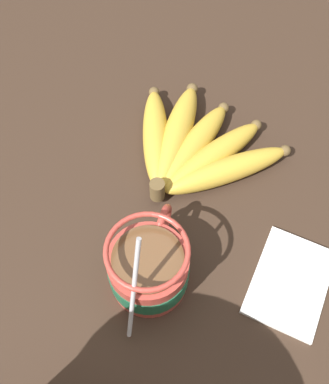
% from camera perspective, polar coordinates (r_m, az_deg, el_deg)
% --- Properties ---
extents(table, '(1.35, 1.35, 0.03)m').
position_cam_1_polar(table, '(0.56, 2.63, -8.62)').
color(table, '#332319').
rests_on(table, ground).
extents(coffee_mug, '(0.15, 0.09, 0.15)m').
position_cam_1_polar(coffee_mug, '(0.50, -2.09, -10.11)').
color(coffee_mug, '#B23D33').
rests_on(coffee_mug, table).
extents(banana_bunch, '(0.21, 0.24, 0.04)m').
position_cam_1_polar(banana_bunch, '(0.61, 3.68, 6.00)').
color(banana_bunch, brown).
rests_on(banana_bunch, table).
extents(napkin, '(0.13, 0.10, 0.01)m').
position_cam_1_polar(napkin, '(0.55, 16.43, -11.23)').
color(napkin, white).
rests_on(napkin, table).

